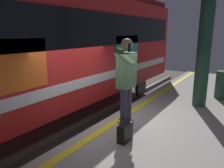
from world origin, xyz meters
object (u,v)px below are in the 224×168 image
object	(u,v)px
passenger	(126,78)
station_column	(206,28)
train_carriage	(48,44)
trash_bin	(223,85)
handbag	(125,131)

from	to	relation	value
passenger	station_column	distance (m)	2.80
train_carriage	trash_bin	bearing A→B (deg)	122.67
station_column	trash_bin	world-z (taller)	station_column
trash_bin	train_carriage	bearing A→B (deg)	-57.33
station_column	trash_bin	size ratio (longest dim) A/B	4.97
handbag	station_column	bearing A→B (deg)	166.00
handbag	trash_bin	size ratio (longest dim) A/B	0.49
trash_bin	handbag	bearing A→B (deg)	-16.03
passenger	handbag	distance (m)	1.00
train_carriage	handbag	size ratio (longest dim) A/B	29.73
handbag	station_column	size ratio (longest dim) A/B	0.10
handbag	station_column	world-z (taller)	station_column
train_carriage	station_column	size ratio (longest dim) A/B	2.91
handbag	station_column	xyz separation A→B (m)	(-2.84, 0.71, 1.86)
passenger	station_column	size ratio (longest dim) A/B	0.45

